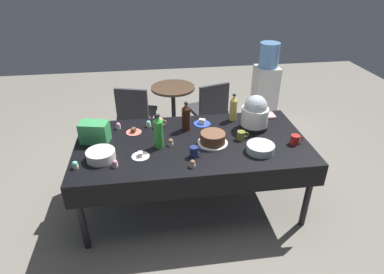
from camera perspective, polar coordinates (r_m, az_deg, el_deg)
ground at (r=3.51m, az=-0.00°, el=-11.36°), size 9.00×9.00×0.00m
potluck_table at (r=3.10m, az=-0.00°, el=-1.79°), size 2.20×1.10×0.75m
frosted_layer_cake at (r=3.02m, az=3.70°, el=-0.27°), size 0.29×0.29×0.11m
slow_cooker at (r=3.29m, az=11.11°, el=4.15°), size 0.28×0.28×0.36m
glass_salad_bowl at (r=2.96m, az=12.04°, el=-1.93°), size 0.25×0.25×0.07m
ceramic_snack_bowl at (r=2.90m, az=-15.87°, el=-3.12°), size 0.25×0.25×0.08m
dessert_plate_coral at (r=3.26m, az=-10.31°, el=0.95°), size 0.16×0.16×0.05m
dessert_plate_white at (r=2.87m, az=-9.13°, el=-3.30°), size 0.16×0.16×0.05m
dessert_plate_cobalt at (r=3.37m, az=1.80°, el=2.51°), size 0.18×0.18×0.06m
cupcake_berry at (r=2.78m, az=-13.53°, el=-4.60°), size 0.05×0.05×0.07m
cupcake_lemon at (r=2.86m, az=-20.03°, el=-4.68°), size 0.05×0.05×0.07m
cupcake_mint at (r=3.00m, az=-3.82°, el=-0.93°), size 0.05×0.05×0.07m
cupcake_cocoa at (r=2.70m, az=0.07°, el=-4.73°), size 0.05×0.05×0.07m
cupcake_rose at (r=3.36m, az=-12.96°, el=1.95°), size 0.05×0.05×0.07m
cupcake_vanilla at (r=3.35m, az=-7.72°, el=2.34°), size 0.05×0.05×0.07m
soda_bottle_cola at (r=3.21m, az=-1.05°, el=3.55°), size 0.09×0.09×0.30m
soda_bottle_lime_soda at (r=2.92m, az=-5.95°, el=0.86°), size 0.08×0.08×0.33m
soda_bottle_ginger_ale at (r=3.44m, az=7.35°, el=5.10°), size 0.08×0.08×0.30m
coffee_mug_tan at (r=3.31m, az=-5.72°, el=2.47°), size 0.11×0.07×0.09m
coffee_mug_navy at (r=2.82m, az=0.42°, el=-2.62°), size 0.12×0.07×0.10m
coffee_mug_red at (r=3.16m, az=17.84°, el=-0.41°), size 0.12×0.08×0.09m
coffee_mug_olive at (r=3.12m, az=8.73°, el=0.30°), size 0.12×0.08×0.08m
soda_carton at (r=3.16m, az=-16.87°, el=0.84°), size 0.29×0.21×0.20m
paper_napkin_stack at (r=3.63m, az=13.33°, el=3.73°), size 0.14×0.14×0.02m
maroon_chair_left at (r=4.33m, az=-9.97°, el=4.54°), size 0.54×0.54×0.85m
maroon_chair_right at (r=4.39m, az=3.10°, el=5.38°), size 0.55×0.55×0.85m
round_cafe_table at (r=4.53m, az=-3.33°, el=6.27°), size 0.60×0.60×0.72m
water_cooler at (r=4.89m, az=12.86°, el=8.57°), size 0.32×0.32×1.24m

